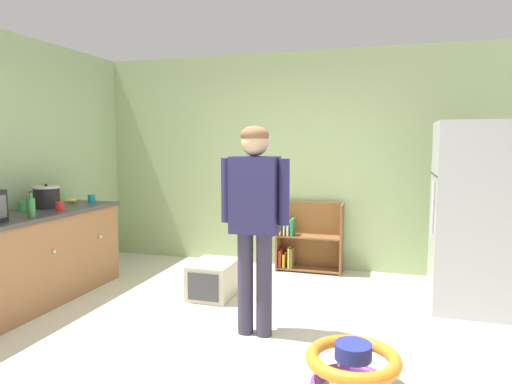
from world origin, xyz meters
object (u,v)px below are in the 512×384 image
at_px(bookshelf, 306,241).
at_px(standing_person, 255,210).
at_px(crock_pot, 47,197).
at_px(red_cup, 60,206).
at_px(banana_bunch, 73,200).
at_px(green_cup, 22,206).
at_px(refrigerator, 472,217).
at_px(kitchen_counter, 28,260).
at_px(baby_walker, 353,368).
at_px(pet_carrier, 213,279).
at_px(green_glass_bottle, 31,207).
at_px(teal_cup, 92,199).

xyz_separation_m(bookshelf, standing_person, (-0.06, -2.00, 0.67)).
relative_size(crock_pot, red_cup, 2.79).
height_order(banana_bunch, green_cup, green_cup).
bearing_deg(refrigerator, kitchen_counter, -164.38).
height_order(baby_walker, pet_carrier, pet_carrier).
bearing_deg(red_cup, refrigerator, 12.62).
distance_m(pet_carrier, green_glass_bottle, 1.86).
bearing_deg(red_cup, baby_walker, -17.45).
bearing_deg(banana_bunch, baby_walker, -24.65).
distance_m(kitchen_counter, refrigerator, 4.26).
relative_size(green_glass_bottle, teal_cup, 2.59).
xyz_separation_m(baby_walker, green_glass_bottle, (-2.93, 0.52, 0.84)).
height_order(baby_walker, teal_cup, teal_cup).
xyz_separation_m(standing_person, teal_cup, (-2.20, 0.88, -0.10)).
xyz_separation_m(bookshelf, teal_cup, (-2.25, -1.12, 0.58)).
height_order(banana_bunch, red_cup, red_cup).
bearing_deg(red_cup, green_glass_bottle, -84.75).
distance_m(banana_bunch, green_glass_bottle, 1.04).
height_order(pet_carrier, banana_bunch, banana_bunch).
bearing_deg(kitchen_counter, bookshelf, 40.30).
xyz_separation_m(green_glass_bottle, red_cup, (-0.04, 0.42, -0.05)).
bearing_deg(bookshelf, standing_person, -91.70).
xyz_separation_m(bookshelf, banana_bunch, (-2.47, -1.16, 0.56)).
bearing_deg(red_cup, pet_carrier, 19.14).
height_order(refrigerator, teal_cup, refrigerator).
distance_m(pet_carrier, green_cup, 2.06).
bearing_deg(crock_pot, bookshelf, 32.74).
bearing_deg(green_glass_bottle, bookshelf, 45.10).
bearing_deg(kitchen_counter, banana_bunch, 97.99).
xyz_separation_m(standing_person, green_glass_bottle, (-2.08, -0.15, -0.04)).
xyz_separation_m(red_cup, green_cup, (-0.38, -0.09, 0.00)).
height_order(refrigerator, green_glass_bottle, refrigerator).
relative_size(kitchen_counter, pet_carrier, 3.92).
distance_m(refrigerator, banana_bunch, 4.21).
bearing_deg(standing_person, refrigerator, 32.58).
bearing_deg(teal_cup, crock_pot, -113.97).
relative_size(baby_walker, green_cup, 6.36).
relative_size(kitchen_counter, baby_walker, 3.58).
bearing_deg(bookshelf, pet_carrier, -120.94).
height_order(refrigerator, banana_bunch, refrigerator).
distance_m(banana_bunch, green_cup, 0.66).
bearing_deg(green_cup, green_glass_bottle, -37.92).
relative_size(crock_pot, teal_cup, 2.79).
xyz_separation_m(kitchen_counter, green_cup, (-0.20, 0.18, 0.50)).
distance_m(bookshelf, green_glass_bottle, 3.09).
height_order(crock_pot, green_glass_bottle, crock_pot).
bearing_deg(baby_walker, crock_pot, 161.66).
xyz_separation_m(banana_bunch, green_glass_bottle, (0.33, -0.98, 0.07)).
distance_m(kitchen_counter, bookshelf, 3.09).
bearing_deg(baby_walker, green_glass_bottle, 169.99).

